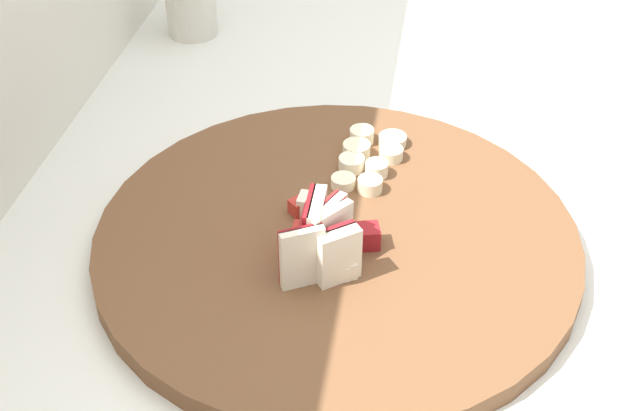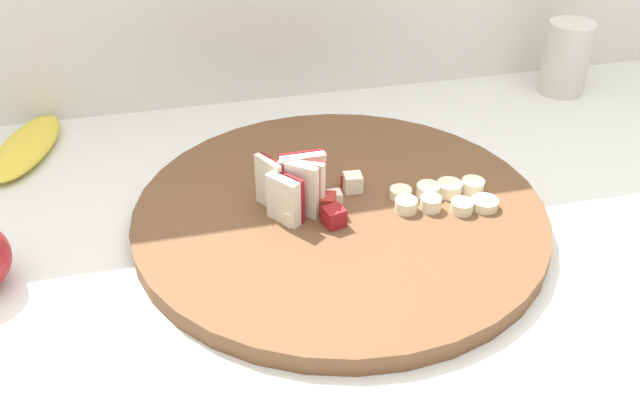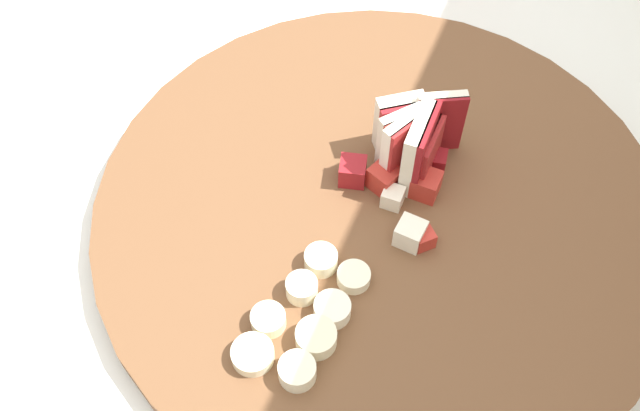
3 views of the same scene
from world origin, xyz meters
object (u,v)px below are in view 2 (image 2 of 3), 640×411
apple_dice_pile (322,199)px  banana_slice_rows (444,196)px  apple_wedge_fan (295,187)px  banana_peel (26,147)px  small_jar (566,58)px  cutting_board (340,215)px

apple_dice_pile → banana_slice_rows: apple_dice_pile is taller
apple_wedge_fan → banana_slice_rows: 0.17m
apple_dice_pile → banana_slice_rows: bearing=-9.7°
apple_dice_pile → banana_peel: apple_dice_pile is taller
small_jar → cutting_board: bearing=-148.4°
banana_slice_rows → apple_wedge_fan: bearing=171.7°
banana_slice_rows → banana_peel: banana_slice_rows is taller
cutting_board → small_jar: bearing=31.6°
small_jar → apple_wedge_fan: bearing=-151.9°
apple_wedge_fan → apple_dice_pile: size_ratio=0.69×
cutting_board → apple_wedge_fan: bearing=171.0°
apple_wedge_fan → apple_dice_pile: (0.03, -0.00, -0.02)m
banana_peel → small_jar: 0.77m
apple_wedge_fan → banana_slice_rows: apple_wedge_fan is taller
cutting_board → apple_wedge_fan: apple_wedge_fan is taller
cutting_board → apple_dice_pile: apple_dice_pile is taller
apple_wedge_fan → banana_peel: 0.39m
apple_dice_pile → small_jar: (0.43, 0.25, 0.02)m
cutting_board → apple_dice_pile: size_ratio=4.29×
cutting_board → banana_peel: size_ratio=2.62×
cutting_board → banana_peel: (-0.35, 0.24, 0.00)m
apple_wedge_fan → small_jar: (0.46, 0.25, 0.00)m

